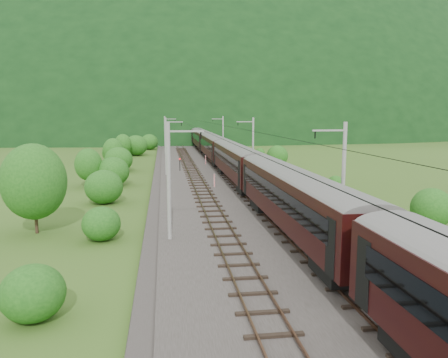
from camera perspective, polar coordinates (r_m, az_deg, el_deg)
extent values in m
plane|color=#345019|center=(31.38, 4.43, -7.90)|extent=(600.00, 600.00, 0.00)
cube|color=#38332D|center=(40.87, 1.45, -3.77)|extent=(14.00, 220.00, 0.30)
cube|color=#513323|center=(40.42, -2.92, -3.41)|extent=(0.08, 220.00, 0.15)
cube|color=#513323|center=(40.56, -0.90, -3.36)|extent=(0.08, 220.00, 0.15)
cube|color=black|center=(40.51, -1.90, -3.58)|extent=(2.40, 220.00, 0.12)
cube|color=#513323|center=(41.10, 3.77, -3.22)|extent=(0.08, 220.00, 0.15)
cube|color=#513323|center=(41.41, 5.72, -3.16)|extent=(0.08, 220.00, 0.15)
cube|color=black|center=(41.27, 4.75, -3.37)|extent=(2.40, 220.00, 0.12)
cylinder|color=gray|center=(29.75, -7.22, -0.36)|extent=(0.28, 0.28, 8.00)
cube|color=gray|center=(29.45, -5.00, 6.24)|extent=(2.40, 0.12, 0.12)
cylinder|color=black|center=(29.53, -3.04, 5.68)|extent=(0.10, 0.10, 0.50)
cylinder|color=gray|center=(61.56, -7.60, 4.23)|extent=(0.28, 0.28, 8.00)
cube|color=gray|center=(61.42, -6.53, 7.42)|extent=(2.40, 0.12, 0.12)
cylinder|color=black|center=(61.46, -5.59, 7.15)|extent=(0.10, 0.10, 0.50)
cylinder|color=gray|center=(93.51, -7.72, 5.69)|extent=(0.28, 0.28, 8.00)
cube|color=gray|center=(93.41, -7.02, 7.79)|extent=(2.40, 0.12, 0.12)
cylinder|color=black|center=(93.44, -6.40, 7.62)|extent=(0.10, 0.10, 0.50)
cylinder|color=gray|center=(125.48, -7.78, 6.41)|extent=(0.28, 0.28, 8.00)
cube|color=gray|center=(125.41, -7.26, 7.97)|extent=(2.40, 0.12, 0.12)
cylinder|color=black|center=(125.43, -6.79, 7.84)|extent=(0.10, 0.10, 0.50)
cylinder|color=gray|center=(157.46, -7.81, 6.83)|extent=(0.28, 0.28, 8.00)
cube|color=gray|center=(157.40, -7.40, 8.08)|extent=(2.40, 0.12, 0.12)
cylinder|color=black|center=(157.42, -7.03, 7.98)|extent=(0.10, 0.10, 0.50)
cylinder|color=gray|center=(32.34, 15.32, 0.12)|extent=(0.28, 0.28, 8.00)
cube|color=gray|center=(31.58, 13.55, 6.19)|extent=(2.40, 0.12, 0.12)
cylinder|color=black|center=(31.24, 11.81, 5.67)|extent=(0.10, 0.10, 0.50)
cylinder|color=gray|center=(62.86, 3.81, 4.38)|extent=(0.28, 0.28, 8.00)
cube|color=gray|center=(62.47, 2.75, 7.48)|extent=(2.40, 0.12, 0.12)
cylinder|color=black|center=(62.30, 1.84, 7.21)|extent=(0.10, 0.10, 0.50)
cylinder|color=gray|center=(94.36, -0.13, 5.79)|extent=(0.28, 0.28, 8.00)
cube|color=gray|center=(94.10, -0.86, 7.86)|extent=(2.40, 0.12, 0.12)
cylinder|color=black|center=(93.99, -1.47, 7.67)|extent=(0.10, 0.10, 0.50)
cylinder|color=gray|center=(126.12, -2.10, 6.49)|extent=(0.28, 0.28, 8.00)
cube|color=gray|center=(125.92, -2.66, 8.03)|extent=(2.40, 0.12, 0.12)
cylinder|color=black|center=(125.84, -3.11, 7.89)|extent=(0.10, 0.10, 0.50)
cylinder|color=gray|center=(157.97, -3.28, 6.90)|extent=(0.28, 0.28, 8.00)
cube|color=gray|center=(157.82, -3.73, 8.13)|extent=(2.40, 0.12, 0.12)
cylinder|color=black|center=(157.75, -4.09, 8.02)|extent=(0.10, 0.10, 0.50)
cylinder|color=black|center=(39.64, -1.95, 5.99)|extent=(0.03, 198.00, 0.03)
cylinder|color=black|center=(40.42, 4.87, 6.02)|extent=(0.03, 198.00, 0.03)
ellipsoid|color=black|center=(289.60, -6.62, 6.76)|extent=(504.00, 360.00, 244.00)
ellipsoid|color=black|center=(348.52, -27.04, 6.19)|extent=(336.00, 280.00, 132.00)
cube|color=black|center=(17.25, 25.82, -19.37)|extent=(2.33, 3.38, 0.95)
cube|color=black|center=(30.50, 9.23, -2.46)|extent=(3.07, 23.25, 3.17)
cylinder|color=slate|center=(30.26, 9.30, 0.20)|extent=(3.07, 23.14, 3.07)
cube|color=black|center=(30.01, 6.41, -1.84)|extent=(0.05, 20.46, 1.22)
cube|color=black|center=(30.92, 12.00, -1.67)|extent=(0.05, 20.46, 1.22)
cube|color=black|center=(23.64, 14.99, -11.09)|extent=(2.33, 3.38, 0.95)
cube|color=black|center=(38.60, 5.62, -3.18)|extent=(2.33, 3.38, 0.95)
cube|color=black|center=(53.85, 1.68, 2.42)|extent=(3.07, 23.25, 3.17)
cylinder|color=slate|center=(53.72, 1.69, 3.93)|extent=(3.07, 23.14, 3.07)
cube|color=black|center=(53.58, 0.04, 2.80)|extent=(0.05, 20.46, 1.22)
cube|color=black|center=(54.09, 3.30, 2.84)|extent=(0.05, 20.46, 1.22)
cube|color=black|center=(46.21, 3.34, -1.20)|extent=(2.33, 3.38, 0.95)
cube|color=black|center=(62.08, 0.43, 1.32)|extent=(2.33, 3.38, 0.95)
cube|color=black|center=(77.73, -1.28, 4.31)|extent=(3.07, 23.25, 3.17)
cylinder|color=slate|center=(77.64, -1.29, 5.36)|extent=(3.07, 23.14, 3.07)
cube|color=black|center=(77.54, -2.43, 4.58)|extent=(0.05, 20.46, 1.22)
cube|color=black|center=(77.90, -0.15, 4.61)|extent=(0.05, 20.46, 1.22)
cube|color=black|center=(69.88, -0.51, 2.14)|extent=(2.33, 3.38, 0.95)
cube|color=black|center=(85.96, -1.90, 3.34)|extent=(2.33, 3.38, 0.95)
cube|color=black|center=(101.76, -2.86, 5.31)|extent=(3.07, 23.25, 3.17)
cylinder|color=slate|center=(101.69, -2.86, 6.12)|extent=(3.07, 23.14, 3.07)
cube|color=black|center=(101.62, -3.73, 5.52)|extent=(0.05, 20.46, 1.22)
cube|color=black|center=(101.89, -1.98, 5.54)|extent=(0.05, 20.46, 1.22)
cube|color=black|center=(93.82, -2.41, 3.78)|extent=(2.33, 3.38, 0.95)
cube|color=black|center=(109.99, -3.22, 4.48)|extent=(2.33, 3.38, 0.95)
cube|color=black|center=(125.86, -3.83, 5.93)|extent=(3.07, 23.25, 3.17)
cylinder|color=slate|center=(125.80, -3.84, 6.58)|extent=(3.07, 23.14, 3.07)
cube|color=black|center=(125.74, -4.54, 6.09)|extent=(0.05, 20.46, 1.22)
cube|color=black|center=(125.96, -3.12, 6.11)|extent=(0.05, 20.46, 1.22)
cube|color=black|center=(117.87, -3.54, 4.75)|extent=(2.33, 3.38, 0.95)
cube|color=black|center=(134.08, -4.07, 5.21)|extent=(2.33, 3.38, 0.95)
cube|color=navy|center=(159.48, -4.70, 6.47)|extent=(3.07, 19.03, 3.17)
cylinder|color=slate|center=(159.44, -4.70, 6.99)|extent=(3.07, 18.93, 3.07)
cube|color=black|center=(159.39, -5.26, 6.60)|extent=(0.05, 16.74, 1.22)
cube|color=black|center=(159.56, -4.14, 6.62)|extent=(0.05, 16.74, 1.22)
cube|color=black|center=(152.93, -4.55, 5.61)|extent=(2.33, 3.38, 0.95)
cube|color=black|center=(166.21, -4.82, 5.85)|extent=(2.33, 3.38, 0.95)
cube|color=yellow|center=(168.79, -4.87, 6.51)|extent=(3.13, 0.50, 2.85)
cube|color=yellow|center=(150.20, -4.49, 6.27)|extent=(3.13, 0.50, 2.85)
cube|color=black|center=(162.41, -4.77, 7.28)|extent=(0.08, 1.60, 0.95)
cylinder|color=red|center=(51.30, -1.26, -0.18)|extent=(0.17, 0.17, 1.56)
cylinder|color=red|center=(74.36, -2.42, 2.51)|extent=(0.16, 0.16, 1.48)
cylinder|color=black|center=(65.91, -5.79, 1.82)|extent=(0.12, 0.12, 1.77)
sphere|color=red|center=(65.80, -5.80, 2.63)|extent=(0.21, 0.21, 0.21)
ellipsoid|color=#1C5316|center=(21.02, -23.71, -13.50)|extent=(2.76, 2.76, 2.49)
ellipsoid|color=#1C5316|center=(31.92, -15.73, -5.65)|extent=(2.70, 2.70, 2.43)
ellipsoid|color=#1C5316|center=(44.69, -15.43, -1.01)|extent=(3.75, 3.75, 3.37)
ellipsoid|color=#1C5316|center=(55.32, -14.31, 0.95)|extent=(3.99, 3.99, 3.59)
ellipsoid|color=#1C5316|center=(68.38, -13.61, 2.48)|extent=(4.25, 4.25, 3.82)
ellipsoid|color=#1C5316|center=(81.32, -14.22, 3.36)|extent=(4.12, 4.12, 3.71)
ellipsoid|color=#1C5316|center=(94.22, -11.42, 4.31)|extent=(4.79, 4.79, 4.31)
ellipsoid|color=#1C5316|center=(109.14, -9.73, 4.79)|extent=(4.25, 4.25, 3.82)
ellipsoid|color=#1C5316|center=(121.87, -11.61, 5.12)|extent=(4.23, 4.23, 3.81)
cylinder|color=black|center=(35.35, -23.39, -3.66)|extent=(0.24, 0.24, 3.65)
ellipsoid|color=#1C5316|center=(34.99, -23.59, -0.31)|extent=(4.70, 4.70, 5.64)
cylinder|color=black|center=(55.56, -17.23, 0.32)|extent=(0.24, 0.24, 2.55)
ellipsoid|color=#1C5316|center=(55.38, -17.30, 1.82)|extent=(3.28, 3.28, 3.94)
cylinder|color=black|center=(74.42, -14.23, 2.48)|extent=(0.24, 0.24, 2.63)
ellipsoid|color=#1C5316|center=(74.29, -14.28, 3.63)|extent=(3.38, 3.38, 4.06)
cylinder|color=black|center=(89.83, -13.02, 3.52)|extent=(0.24, 0.24, 2.61)
ellipsoid|color=#1C5316|center=(89.71, -13.05, 4.47)|extent=(3.35, 3.35, 4.02)
ellipsoid|color=#1C5316|center=(37.64, 25.47, -3.70)|extent=(3.16, 3.16, 2.85)
ellipsoid|color=#1C5316|center=(51.45, 14.35, -0.69)|extent=(1.86, 1.86, 1.67)
ellipsoid|color=#1C5316|center=(73.71, 6.96, 2.86)|extent=(3.59, 3.59, 3.23)
ellipsoid|color=#1C5316|center=(89.09, 4.71, 3.38)|extent=(1.92, 1.92, 1.73)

